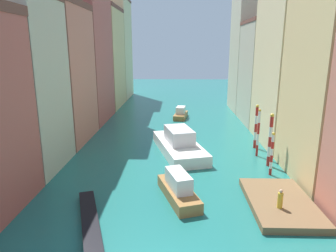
{
  "coord_description": "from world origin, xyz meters",
  "views": [
    {
      "loc": [
        0.43,
        -12.64,
        11.21
      ],
      "look_at": [
        -0.69,
        25.47,
        1.5
      ],
      "focal_mm": 32.86,
      "sensor_mm": 36.0,
      "label": 1
    }
  ],
  "objects_px": {
    "person_on_dock": "(280,199)",
    "mooring_pole_0": "(272,153)",
    "mooring_pole_3": "(256,126)",
    "motorboat_0": "(181,114)",
    "vaporetto_white": "(179,144)",
    "mooring_pole_2": "(258,132)",
    "gondola_black": "(90,222)",
    "mooring_pole_1": "(270,140)",
    "waterfront_dock": "(280,203)",
    "motorboat_1": "(178,189)"
  },
  "relations": [
    {
      "from": "waterfront_dock",
      "to": "motorboat_0",
      "type": "distance_m",
      "value": 29.74
    },
    {
      "from": "mooring_pole_0",
      "to": "mooring_pole_1",
      "type": "distance_m",
      "value": 2.38
    },
    {
      "from": "waterfront_dock",
      "to": "vaporetto_white",
      "type": "bearing_deg",
      "value": 122.18
    },
    {
      "from": "mooring_pole_3",
      "to": "motorboat_0",
      "type": "bearing_deg",
      "value": 118.48
    },
    {
      "from": "waterfront_dock",
      "to": "mooring_pole_3",
      "type": "xyz_separation_m",
      "value": [
        1.42,
        13.51,
        2.33
      ]
    },
    {
      "from": "gondola_black",
      "to": "motorboat_1",
      "type": "distance_m",
      "value": 6.95
    },
    {
      "from": "mooring_pole_1",
      "to": "motorboat_1",
      "type": "bearing_deg",
      "value": -141.5
    },
    {
      "from": "person_on_dock",
      "to": "motorboat_0",
      "type": "height_order",
      "value": "person_on_dock"
    },
    {
      "from": "mooring_pole_2",
      "to": "mooring_pole_3",
      "type": "height_order",
      "value": "mooring_pole_2"
    },
    {
      "from": "mooring_pole_2",
      "to": "gondola_black",
      "type": "height_order",
      "value": "mooring_pole_2"
    },
    {
      "from": "motorboat_0",
      "to": "motorboat_1",
      "type": "height_order",
      "value": "motorboat_1"
    },
    {
      "from": "vaporetto_white",
      "to": "gondola_black",
      "type": "relative_size",
      "value": 1.36
    },
    {
      "from": "motorboat_1",
      "to": "mooring_pole_2",
      "type": "bearing_deg",
      "value": 49.52
    },
    {
      "from": "person_on_dock",
      "to": "mooring_pole_3",
      "type": "height_order",
      "value": "mooring_pole_3"
    },
    {
      "from": "waterfront_dock",
      "to": "person_on_dock",
      "type": "bearing_deg",
      "value": -110.4
    },
    {
      "from": "gondola_black",
      "to": "motorboat_1",
      "type": "bearing_deg",
      "value": 33.65
    },
    {
      "from": "mooring_pole_2",
      "to": "motorboat_0",
      "type": "distance_m",
      "value": 19.88
    },
    {
      "from": "waterfront_dock",
      "to": "mooring_pole_3",
      "type": "bearing_deg",
      "value": 83.98
    },
    {
      "from": "waterfront_dock",
      "to": "person_on_dock",
      "type": "height_order",
      "value": "person_on_dock"
    },
    {
      "from": "mooring_pole_0",
      "to": "motorboat_1",
      "type": "relative_size",
      "value": 0.67
    },
    {
      "from": "mooring_pole_1",
      "to": "waterfront_dock",
      "type": "bearing_deg",
      "value": -100.03
    },
    {
      "from": "vaporetto_white",
      "to": "person_on_dock",
      "type": "bearing_deg",
      "value": -61.86
    },
    {
      "from": "mooring_pole_1",
      "to": "mooring_pole_3",
      "type": "distance_m",
      "value": 5.56
    },
    {
      "from": "mooring_pole_3",
      "to": "mooring_pole_0",
      "type": "bearing_deg",
      "value": -93.47
    },
    {
      "from": "mooring_pole_2",
      "to": "vaporetto_white",
      "type": "bearing_deg",
      "value": 174.25
    },
    {
      "from": "mooring_pole_0",
      "to": "mooring_pole_2",
      "type": "height_order",
      "value": "mooring_pole_2"
    },
    {
      "from": "mooring_pole_1",
      "to": "gondola_black",
      "type": "xyz_separation_m",
      "value": [
        -14.59,
        -10.86,
        -2.45
      ]
    },
    {
      "from": "mooring_pole_1",
      "to": "motorboat_0",
      "type": "relative_size",
      "value": 1.0
    },
    {
      "from": "mooring_pole_1",
      "to": "mooring_pole_2",
      "type": "xyz_separation_m",
      "value": [
        -0.41,
        2.83,
        -0.08
      ]
    },
    {
      "from": "mooring_pole_3",
      "to": "gondola_black",
      "type": "height_order",
      "value": "mooring_pole_3"
    },
    {
      "from": "person_on_dock",
      "to": "mooring_pole_2",
      "type": "height_order",
      "value": "mooring_pole_2"
    },
    {
      "from": "person_on_dock",
      "to": "mooring_pole_1",
      "type": "xyz_separation_m",
      "value": [
        1.86,
        9.16,
        1.53
      ]
    },
    {
      "from": "motorboat_0",
      "to": "waterfront_dock",
      "type": "bearing_deg",
      "value": -76.52
    },
    {
      "from": "mooring_pole_2",
      "to": "gondola_black",
      "type": "bearing_deg",
      "value": -136.0
    },
    {
      "from": "motorboat_0",
      "to": "mooring_pole_1",
      "type": "bearing_deg",
      "value": -68.31
    },
    {
      "from": "mooring_pole_3",
      "to": "motorboat_0",
      "type": "relative_size",
      "value": 0.97
    },
    {
      "from": "mooring_pole_1",
      "to": "motorboat_1",
      "type": "distance_m",
      "value": 11.43
    },
    {
      "from": "mooring_pole_0",
      "to": "mooring_pole_1",
      "type": "relative_size",
      "value": 0.77
    },
    {
      "from": "vaporetto_white",
      "to": "gondola_black",
      "type": "bearing_deg",
      "value": -112.0
    },
    {
      "from": "mooring_pole_1",
      "to": "motorboat_0",
      "type": "xyz_separation_m",
      "value": [
        -8.34,
        20.97,
        -1.98
      ]
    },
    {
      "from": "waterfront_dock",
      "to": "mooring_pole_2",
      "type": "xyz_separation_m",
      "value": [
        0.99,
        10.79,
        2.34
      ]
    },
    {
      "from": "mooring_pole_0",
      "to": "vaporetto_white",
      "type": "xyz_separation_m",
      "value": [
        -8.26,
        5.92,
        -1.1
      ]
    },
    {
      "from": "person_on_dock",
      "to": "motorboat_1",
      "type": "bearing_deg",
      "value": 162.95
    },
    {
      "from": "person_on_dock",
      "to": "motorboat_0",
      "type": "distance_m",
      "value": 30.82
    },
    {
      "from": "mooring_pole_1",
      "to": "mooring_pole_3",
      "type": "bearing_deg",
      "value": 89.81
    },
    {
      "from": "person_on_dock",
      "to": "mooring_pole_2",
      "type": "distance_m",
      "value": 12.17
    },
    {
      "from": "person_on_dock",
      "to": "mooring_pole_0",
      "type": "height_order",
      "value": "mooring_pole_0"
    },
    {
      "from": "motorboat_1",
      "to": "mooring_pole_0",
      "type": "bearing_deg",
      "value": 29.67
    },
    {
      "from": "mooring_pole_3",
      "to": "vaporetto_white",
      "type": "bearing_deg",
      "value": -167.82
    },
    {
      "from": "waterfront_dock",
      "to": "person_on_dock",
      "type": "relative_size",
      "value": 5.41
    }
  ]
}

